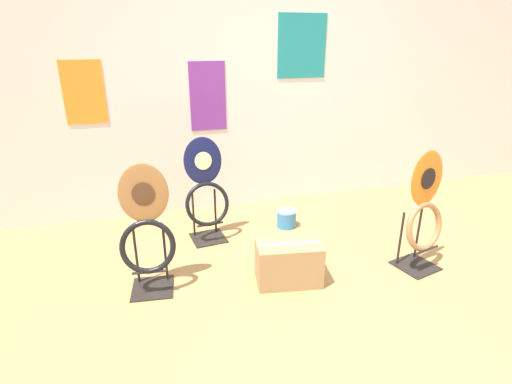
# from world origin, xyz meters

# --- Properties ---
(ground_plane) EXTENTS (14.00, 14.00, 0.00)m
(ground_plane) POSITION_xyz_m (0.00, 0.00, 0.00)
(ground_plane) COLOR #B7844C
(wall_back) EXTENTS (8.00, 0.07, 2.60)m
(wall_back) POSITION_xyz_m (-0.00, 2.10, 1.30)
(wall_back) COLOR silver
(wall_back) RESTS_ON ground_plane
(toilet_seat_display_woodgrain) EXTENTS (0.38, 0.31, 0.89)m
(toilet_seat_display_woodgrain) POSITION_xyz_m (-1.19, 0.77, 0.42)
(toilet_seat_display_woodgrain) COLOR black
(toilet_seat_display_woodgrain) RESTS_ON ground_plane
(toilet_seat_display_navy_moon) EXTENTS (0.39, 0.31, 0.88)m
(toilet_seat_display_navy_moon) POSITION_xyz_m (-0.69, 1.39, 0.42)
(toilet_seat_display_navy_moon) COLOR black
(toilet_seat_display_navy_moon) RESTS_ON ground_plane
(toilet_seat_display_orange_sun) EXTENTS (0.39, 0.34, 0.91)m
(toilet_seat_display_orange_sun) POSITION_xyz_m (0.74, 0.49, 0.41)
(toilet_seat_display_orange_sun) COLOR black
(toilet_seat_display_orange_sun) RESTS_ON ground_plane
(paint_can) EXTENTS (0.18, 0.18, 0.16)m
(paint_can) POSITION_xyz_m (0.04, 1.42, 0.09)
(paint_can) COLOR teal
(paint_can) RESTS_ON ground_plane
(storage_box) EXTENTS (0.49, 0.33, 0.30)m
(storage_box) POSITION_xyz_m (-0.26, 0.58, 0.15)
(storage_box) COLOR #A37F51
(storage_box) RESTS_ON ground_plane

